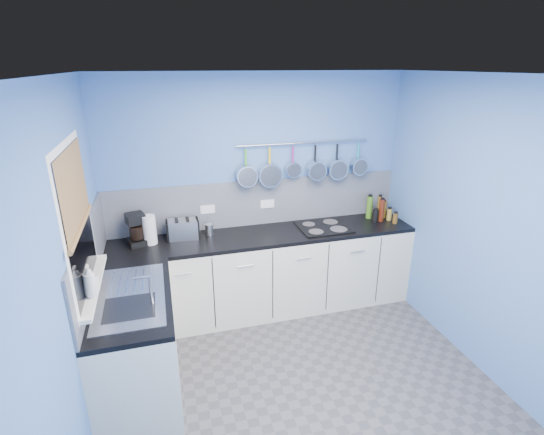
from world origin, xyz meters
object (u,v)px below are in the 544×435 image
coffee_maker (136,230)px  toaster (183,229)px  canister (209,229)px  paper_towel (150,230)px  soap_bottle_a (90,281)px  soap_bottle_b (91,281)px  hob (323,227)px

coffee_maker → toaster: 0.45m
toaster → canister: toaster is taller
paper_towel → coffee_maker: coffee_maker is taller
soap_bottle_a → soap_bottle_b: bearing=90.0°
coffee_maker → toaster: coffee_maker is taller
paper_towel → coffee_maker: size_ratio=0.93×
coffee_maker → soap_bottle_a: bearing=-119.7°
paper_towel → soap_bottle_b: bearing=-109.2°
paper_towel → toaster: bearing=8.9°
soap_bottle_a → hob: size_ratio=0.45×
soap_bottle_a → paper_towel: 1.22m
soap_bottle_a → coffee_maker: soap_bottle_a is taller
paper_towel → soap_bottle_a: bearing=-108.4°
canister → soap_bottle_b: bearing=-129.8°
soap_bottle_a → canister: (0.97, 1.22, -0.21)m
soap_bottle_a → hob: 2.45m
soap_bottle_a → coffee_maker: (0.26, 1.17, -0.11)m
paper_towel → hob: size_ratio=0.55×
coffee_maker → hob: 1.93m
coffee_maker → soap_bottle_b: bearing=-120.3°
toaster → hob: (1.48, -0.12, -0.09)m
paper_towel → hob: (1.80, -0.07, -0.14)m
paper_towel → canister: size_ratio=2.47×
hob → soap_bottle_b: bearing=-154.9°
soap_bottle_a → hob: soap_bottle_a is taller
coffee_maker → hob: coffee_maker is taller
paper_towel → toaster: size_ratio=0.96×
toaster → hob: 1.49m
toaster → canister: (0.27, 0.01, -0.04)m
soap_bottle_a → hob: (2.18, 1.08, -0.26)m
coffee_maker → canister: size_ratio=2.65×
toaster → soap_bottle_b: bearing=-117.0°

